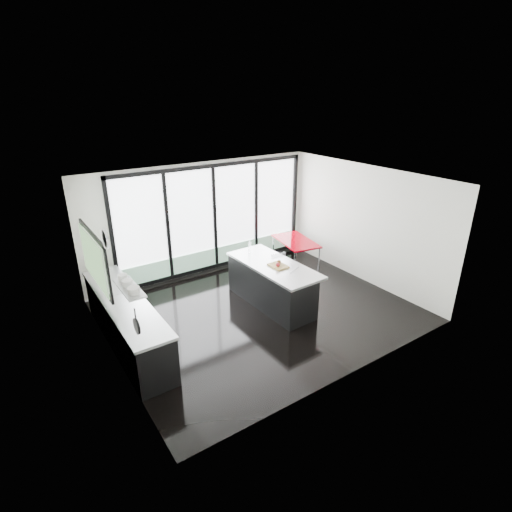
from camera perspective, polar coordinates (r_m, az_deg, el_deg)
floor at (r=8.58m, az=0.58°, el=-7.89°), size 6.00×5.00×0.00m
ceiling at (r=7.55m, az=0.66°, el=10.72°), size 6.00×5.00×0.00m
wall_back at (r=10.12m, az=-6.10°, el=4.77°), size 6.00×0.09×2.80m
wall_front at (r=6.27m, az=13.81°, el=-6.29°), size 6.00×0.00×2.80m
wall_left at (r=7.04m, az=-21.07°, el=-2.40°), size 0.26×5.00×2.80m
wall_right at (r=9.88m, az=15.12°, el=4.43°), size 0.00×5.00×2.80m
counter_cabinets at (r=7.71m, az=-17.98°, el=-8.97°), size 0.69×3.24×1.36m
island at (r=8.66m, az=2.12°, el=-4.03°), size 1.02×2.30×1.21m
bar_stool_near at (r=8.43m, az=6.37°, el=-5.80°), size 0.61×0.61×0.73m
bar_stool_far at (r=9.05m, az=3.67°, el=-3.50°), size 0.53×0.53×0.76m
red_table at (r=10.59m, az=5.63°, el=0.40°), size 1.02×1.49×0.73m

